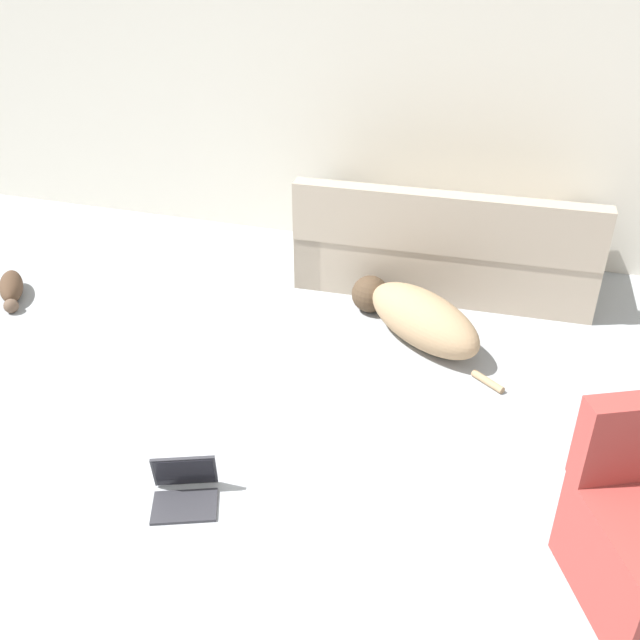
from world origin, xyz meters
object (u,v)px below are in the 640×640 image
dog (416,316)px  laptop_open (185,486)px  couch (445,251)px  cat (11,288)px

dog → laptop_open: size_ratio=3.04×
couch → laptop_open: couch is taller
couch → cat: 3.14m
couch → laptop_open: 2.69m
couch → laptop_open: bearing=69.1°
dog → cat: dog is taller
dog → cat: 2.89m
cat → laptop_open: laptop_open is taller
cat → couch: bearing=75.5°
couch → dog: bearing=83.8°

